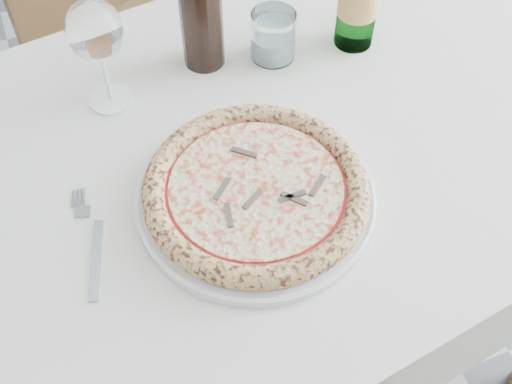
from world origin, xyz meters
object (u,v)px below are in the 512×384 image
at_px(chair_far, 103,10).
at_px(pizza, 256,189).
at_px(wine_bottle, 200,0).
at_px(plate, 256,197).
at_px(dining_table, 233,189).
at_px(wine_glass, 95,33).
at_px(tumbler, 273,38).

height_order(chair_far, pizza, chair_far).
bearing_deg(wine_bottle, plate, -95.44).
distance_m(dining_table, plate, 0.14).
relative_size(chair_far, wine_bottle, 3.25).
bearing_deg(wine_glass, dining_table, -51.12).
relative_size(chair_far, plate, 2.71).
distance_m(dining_table, wine_glass, 0.32).
bearing_deg(tumbler, wine_glass, -178.96).
height_order(plate, pizza, pizza).
bearing_deg(dining_table, plate, -90.00).
xyz_separation_m(dining_table, pizza, (-0.00, -0.10, 0.12)).
xyz_separation_m(chair_far, tumbler, (0.21, -0.55, 0.26)).
bearing_deg(plate, chair_far, 94.67).
height_order(chair_far, wine_bottle, wine_bottle).
height_order(dining_table, plate, plate).
distance_m(plate, tumbler, 0.32).
relative_size(pizza, tumbler, 3.77).
bearing_deg(wine_glass, pizza, -62.75).
relative_size(plate, wine_glass, 1.81).
relative_size(pizza, wine_glass, 1.69).
xyz_separation_m(chair_far, wine_bottle, (0.10, -0.52, 0.35)).
relative_size(plate, wine_bottle, 1.20).
height_order(chair_far, tumbler, chair_far).
relative_size(dining_table, tumbler, 17.26).
height_order(wine_glass, tumbler, wine_glass).
height_order(dining_table, tumbler, tumbler).
bearing_deg(wine_bottle, dining_table, -97.98).
bearing_deg(plate, wine_glass, 117.25).
height_order(chair_far, plate, chair_far).
bearing_deg(plate, dining_table, 90.00).
bearing_deg(chair_far, dining_table, -84.69).
distance_m(tumbler, wine_bottle, 0.15).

